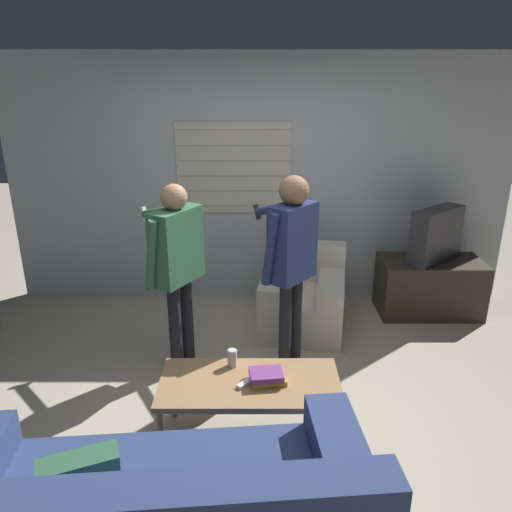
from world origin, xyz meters
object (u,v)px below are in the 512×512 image
Objects in this scene: spare_remote at (247,383)px; coffee_table at (252,387)px; tv at (438,235)px; soda_can at (234,358)px; book_stack at (269,377)px; person_right_standing at (293,251)px; person_left_standing at (179,256)px; armchair_beige at (306,297)px.

coffee_table is at bearing 95.84° from spare_remote.
spare_remote is (-0.03, -0.04, 0.05)m from coffee_table.
tv is 2.72m from spare_remote.
soda_can is at bearing 154.46° from spare_remote.
book_stack is at bearing 9.55° from tv.
soda_can is 1.02× the size of spare_remote.
person_right_standing is 0.98m from soda_can.
coffee_table is 0.72× the size of person_right_standing.
tv reaches higher than soda_can.
person_right_standing reaches higher than coffee_table.
book_stack reaches higher than coffee_table.
person_left_standing reaches higher than tv.
tv is at bearing 88.59° from spare_remote.
book_stack is (0.70, -0.92, -0.49)m from person_left_standing.
armchair_beige reaches higher than spare_remote.
coffee_table is at bearing -116.71° from person_left_standing.
coffee_table is at bearing 7.54° from tv.
armchair_beige reaches higher than book_stack.
coffee_table is at bearing 174.13° from book_stack.
soda_can is (-1.94, -1.74, -0.32)m from tv.
spare_remote is at bearing 7.67° from tv.
tv is at bearing 42.01° from soda_can.
soda_can is at bearing -170.42° from person_right_standing.
person_left_standing is 12.68× the size of spare_remote.
spare_remote is (-1.84, -1.97, -0.37)m from tv.
armchair_beige is 0.62× the size of person_left_standing.
coffee_table is 2.68m from tv.
armchair_beige reaches higher than soda_can.
person_right_standing is at bearing 85.76° from armchair_beige.
soda_can is at bearing 76.57° from armchair_beige.
coffee_table is at bearing 82.68° from armchair_beige.
coffee_table is 1.91× the size of tv.
spare_remote reaches higher than coffee_table.
person_right_standing reaches higher than soda_can.
person_right_standing is (-0.19, -0.75, 0.74)m from armchair_beige.
person_right_standing is 1.07m from book_stack.
spare_remote is at bearing -159.09° from person_right_standing.
coffee_table is 9.52× the size of spare_remote.
spare_remote is (-0.14, -0.03, -0.03)m from book_stack.
person_right_standing reaches higher than person_left_standing.
coffee_table is at bearing -158.32° from person_right_standing.
soda_can is (-0.23, 0.19, 0.02)m from book_stack.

